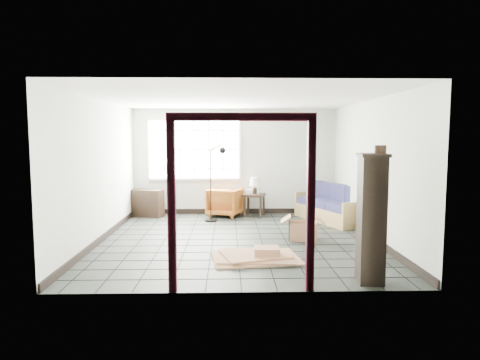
{
  "coord_description": "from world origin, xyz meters",
  "views": [
    {
      "loc": [
        -0.16,
        -7.86,
        1.91
      ],
      "look_at": [
        0.06,
        0.3,
        1.09
      ],
      "focal_mm": 32.0,
      "sensor_mm": 36.0,
      "label": 1
    }
  ],
  "objects_px": {
    "futon_sofa": "(332,208)",
    "tall_shelf": "(371,217)",
    "side_table": "(254,198)",
    "armchair": "(225,201)"
  },
  "relations": [
    {
      "from": "futon_sofa",
      "to": "armchair",
      "type": "relative_size",
      "value": 2.7
    },
    {
      "from": "futon_sofa",
      "to": "tall_shelf",
      "type": "distance_m",
      "value": 4.17
    },
    {
      "from": "futon_sofa",
      "to": "tall_shelf",
      "type": "height_order",
      "value": "tall_shelf"
    },
    {
      "from": "futon_sofa",
      "to": "side_table",
      "type": "xyz_separation_m",
      "value": [
        -1.74,
        0.7,
        0.14
      ]
    },
    {
      "from": "futon_sofa",
      "to": "side_table",
      "type": "distance_m",
      "value": 1.88
    },
    {
      "from": "side_table",
      "to": "tall_shelf",
      "type": "bearing_deg",
      "value": -75.53
    },
    {
      "from": "armchair",
      "to": "tall_shelf",
      "type": "relative_size",
      "value": 0.44
    },
    {
      "from": "futon_sofa",
      "to": "tall_shelf",
      "type": "xyz_separation_m",
      "value": [
        -0.5,
        -4.1,
        0.56
      ]
    },
    {
      "from": "armchair",
      "to": "futon_sofa",
      "type": "bearing_deg",
      "value": -175.8
    },
    {
      "from": "armchair",
      "to": "tall_shelf",
      "type": "bearing_deg",
      "value": 132.16
    }
  ]
}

